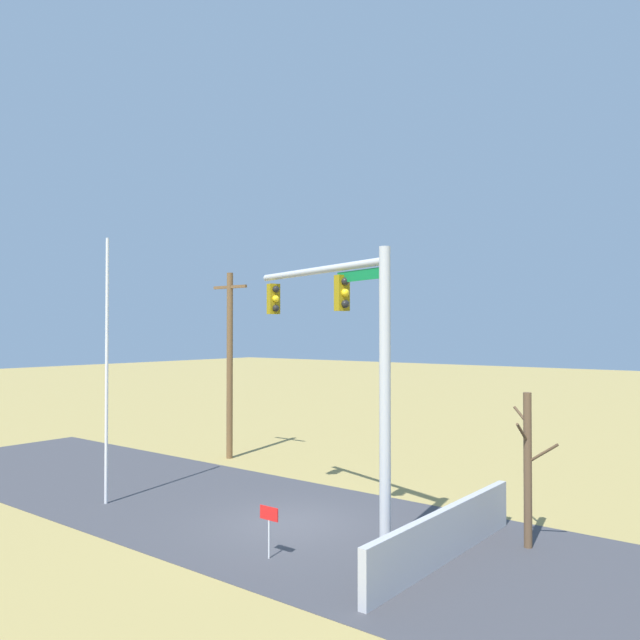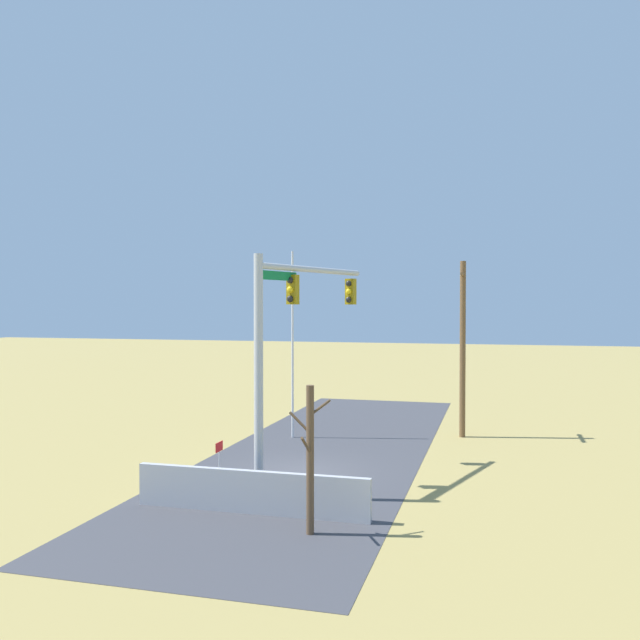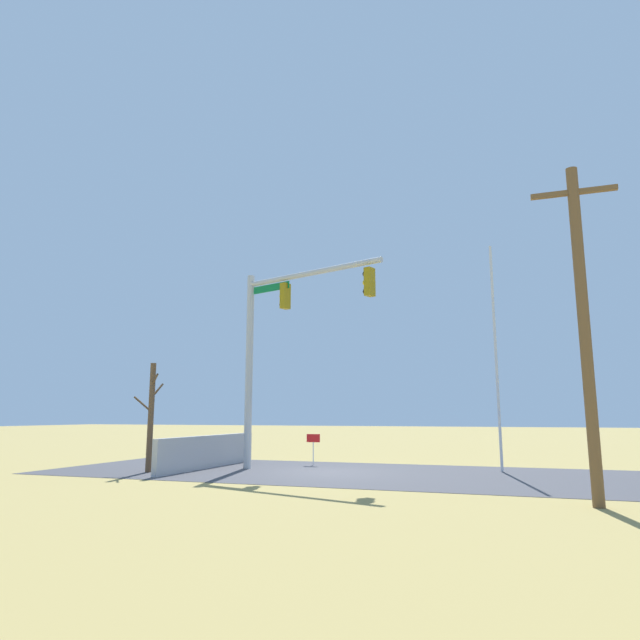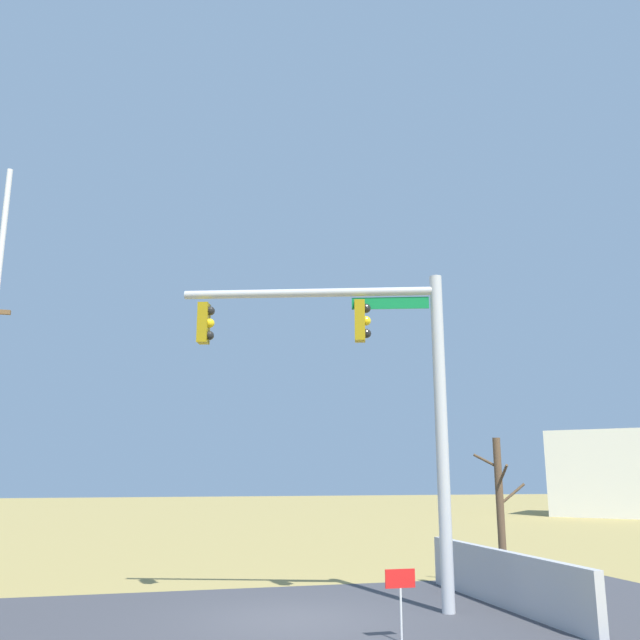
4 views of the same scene
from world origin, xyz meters
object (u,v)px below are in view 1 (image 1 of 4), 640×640
object	(u,v)px
bare_tree	(528,468)
open_sign	(269,520)
utility_pole	(230,361)
signal_mast	(349,341)
flagpole	(107,370)

from	to	relation	value
bare_tree	open_sign	bearing A→B (deg)	-135.22
utility_pole	open_sign	distance (m)	12.39
signal_mast	utility_pole	distance (m)	11.02
flagpole	open_sign	size ratio (longest dim) A/B	6.76
flagpole	bare_tree	world-z (taller)	flagpole
signal_mast	open_sign	size ratio (longest dim) A/B	6.07
open_sign	bare_tree	bearing A→B (deg)	44.78
utility_pole	signal_mast	bearing A→B (deg)	-27.26
signal_mast	utility_pole	bearing A→B (deg)	152.74
open_sign	flagpole	bearing A→B (deg)	177.16
flagpole	open_sign	world-z (taller)	flagpole
bare_tree	open_sign	xyz separation A→B (m)	(-4.52, -4.49, -1.06)
bare_tree	signal_mast	bearing A→B (deg)	-154.57
signal_mast	open_sign	bearing A→B (deg)	-100.72
flagpole	bare_tree	bearing A→B (deg)	19.47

